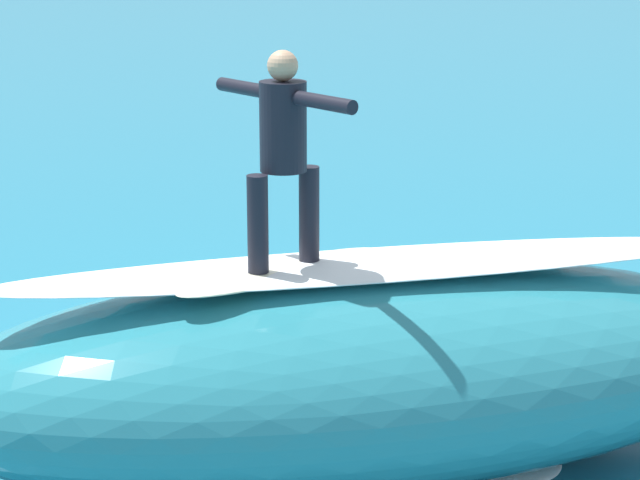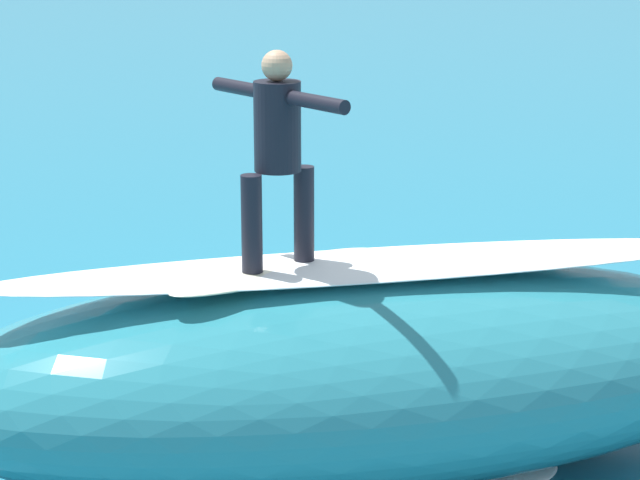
{
  "view_description": "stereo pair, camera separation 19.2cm",
  "coord_description": "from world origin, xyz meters",
  "px_view_note": "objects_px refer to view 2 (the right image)",
  "views": [
    {
      "loc": [
        -0.12,
        10.92,
        4.19
      ],
      "look_at": [
        0.12,
        0.18,
        1.27
      ],
      "focal_mm": 67.5,
      "sensor_mm": 36.0,
      "label": 1
    },
    {
      "loc": [
        -0.31,
        10.92,
        4.19
      ],
      "look_at": [
        0.12,
        0.18,
        1.27
      ],
      "focal_mm": 67.5,
      "sensor_mm": 36.0,
      "label": 2
    }
  ],
  "objects_px": {
    "surfer_riding": "(278,143)",
    "surfboard_paddling": "(347,292)",
    "surfboard_riding": "(279,271)",
    "surfer_paddling": "(347,281)"
  },
  "relations": [
    {
      "from": "surfboard_paddling",
      "to": "surfer_paddling",
      "type": "height_order",
      "value": "surfer_paddling"
    },
    {
      "from": "surfer_riding",
      "to": "surfboard_paddling",
      "type": "height_order",
      "value": "surfer_riding"
    },
    {
      "from": "surfer_riding",
      "to": "surfboard_paddling",
      "type": "relative_size",
      "value": 0.8
    },
    {
      "from": "surfboard_paddling",
      "to": "surfboard_riding",
      "type": "bearing_deg",
      "value": 172.1
    },
    {
      "from": "surfboard_riding",
      "to": "surfboard_paddling",
      "type": "distance_m",
      "value": 4.88
    },
    {
      "from": "surfboard_riding",
      "to": "surfboard_paddling",
      "type": "bearing_deg",
      "value": -136.46
    },
    {
      "from": "surfer_paddling",
      "to": "surfboard_paddling",
      "type": "bearing_deg",
      "value": 0.0
    },
    {
      "from": "surfer_riding",
      "to": "surfboard_paddling",
      "type": "xyz_separation_m",
      "value": [
        -0.42,
        -4.58,
        -2.57
      ]
    },
    {
      "from": "surfboard_paddling",
      "to": "surfer_riding",
      "type": "bearing_deg",
      "value": 172.1
    },
    {
      "from": "surfer_riding",
      "to": "surfboard_riding",
      "type": "bearing_deg",
      "value": 138.8
    }
  ]
}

